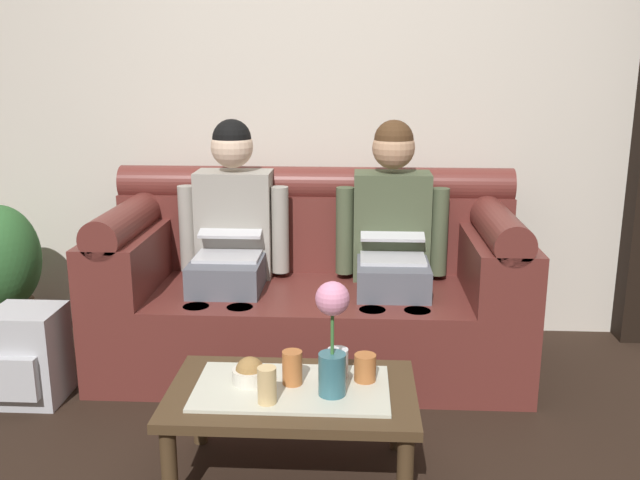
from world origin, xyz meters
name	(u,v)px	position (x,y,z in m)	size (l,w,h in m)	color
back_wall_patterned	(317,70)	(0.00, 1.70, 1.45)	(6.00, 0.12, 2.90)	beige
couch	(311,291)	(0.00, 1.17, 0.37)	(2.05, 0.88, 0.96)	maroon
person_left	(231,235)	(-0.40, 1.17, 0.66)	(0.56, 0.67, 1.22)	#595B66
person_right	(392,237)	(0.40, 1.17, 0.66)	(0.56, 0.67, 1.22)	#595B66
coffee_table	(292,401)	(0.00, 0.11, 0.31)	(0.89, 0.55, 0.36)	#47331E
flower_vase	(332,334)	(0.15, 0.06, 0.59)	(0.12, 0.12, 0.41)	#336672
snack_bowl	(250,373)	(-0.15, 0.14, 0.40)	(0.13, 0.13, 0.10)	silver
cup_near_left	(338,362)	(0.16, 0.21, 0.42)	(0.08, 0.08, 0.11)	silver
cup_near_right	(292,368)	(0.00, 0.14, 0.43)	(0.07, 0.07, 0.12)	#B26633
cup_far_center	(267,385)	(-0.07, -0.01, 0.43)	(0.07, 0.07, 0.13)	#DBB77A
cup_far_left	(365,368)	(0.26, 0.18, 0.41)	(0.08, 0.08, 0.10)	#B26633
backpack_left	(29,356)	(-1.24, 0.66, 0.21)	(0.30, 0.32, 0.43)	#B7B7BC
potted_plant	(3,270)	(-1.63, 1.24, 0.43)	(0.40, 0.40, 0.78)	brown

